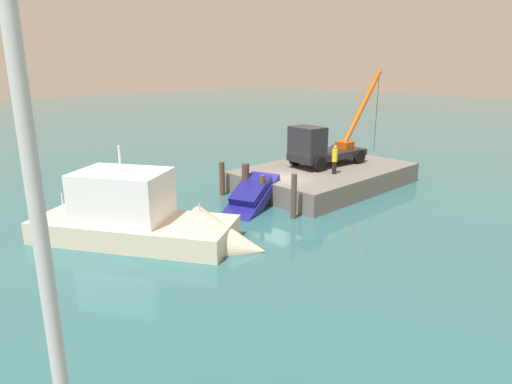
{
  "coord_description": "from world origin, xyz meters",
  "views": [
    {
      "loc": [
        19.82,
        18.26,
        8.07
      ],
      "look_at": [
        2.06,
        -0.16,
        0.79
      ],
      "focal_mm": 31.63,
      "sensor_mm": 36.0,
      "label": 1
    }
  ],
  "objects": [
    {
      "name": "piling_near",
      "position": [
        2.12,
        -3.2,
        1.07
      ],
      "size": [
        0.34,
        0.34,
        2.14
      ],
      "primitive_type": "cylinder",
      "color": "brown",
      "rests_on": "ground"
    },
    {
      "name": "dock_worker",
      "position": [
        -3.22,
        1.55,
        2.25
      ],
      "size": [
        0.34,
        0.34,
        1.83
      ],
      "color": "black",
      "rests_on": "dock"
    },
    {
      "name": "dock",
      "position": [
        -4.31,
        0.0,
        0.66
      ],
      "size": [
        11.7,
        7.62,
        1.31
      ],
      "primitive_type": "cube",
      "color": "slate",
      "rests_on": "ground"
    },
    {
      "name": "piling_end",
      "position": [
        2.29,
        3.0,
        1.24
      ],
      "size": [
        0.31,
        0.31,
        2.47
      ],
      "primitive_type": "cylinder",
      "color": "#4D4031",
      "rests_on": "ground"
    },
    {
      "name": "piling_mid",
      "position": [
        2.42,
        -0.68,
        1.24
      ],
      "size": [
        0.44,
        0.44,
        2.47
      ],
      "primitive_type": "cylinder",
      "color": "#4C382F",
      "rests_on": "ground"
    },
    {
      "name": "ground",
      "position": [
        0.0,
        0.0,
        0.0
      ],
      "size": [
        200.0,
        200.0,
        0.0
      ],
      "primitive_type": "plane",
      "color": "#2D6066"
    },
    {
      "name": "piling_far",
      "position": [
        2.28,
        0.58,
        0.98
      ],
      "size": [
        0.3,
        0.3,
        1.96
      ],
      "primitive_type": "cylinder",
      "color": "brown",
      "rests_on": "ground"
    },
    {
      "name": "crane_truck",
      "position": [
        -4.52,
        -0.49,
        2.72
      ],
      "size": [
        9.45,
        3.01,
        6.34
      ],
      "color": "black",
      "rests_on": "dock"
    },
    {
      "name": "salvaged_car",
      "position": [
        2.78,
        0.16,
        0.7
      ],
      "size": [
        4.83,
        3.28,
        2.56
      ],
      "color": "navy",
      "rests_on": "ground"
    },
    {
      "name": "moored_yacht",
      "position": [
        9.33,
        1.0,
        0.48
      ],
      "size": [
        8.94,
        11.28,
        6.26
      ],
      "color": "beige",
      "rests_on": "ground"
    }
  ]
}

